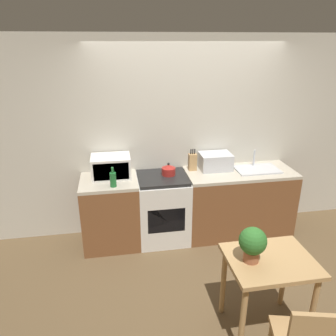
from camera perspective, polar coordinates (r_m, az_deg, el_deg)
name	(u,v)px	position (r m, az deg, el deg)	size (l,w,h in m)	color
ground_plane	(206,275)	(3.97, 6.65, -18.06)	(16.00, 16.00, 0.00)	brown
wall_back	(185,137)	(4.40, 3.05, 5.36)	(10.00, 0.06, 2.60)	beige
counter_left_run	(111,212)	(4.31, -9.93, -7.58)	(0.70, 0.62, 0.90)	brown
counter_right_run	(238,202)	(4.60, 12.06, -5.75)	(1.44, 0.62, 0.90)	brown
stove_range	(163,208)	(4.34, -0.93, -6.99)	(0.65, 0.62, 0.90)	silver
kettle	(169,170)	(4.17, 0.09, -0.30)	(0.18, 0.18, 0.16)	maroon
microwave	(111,167)	(4.15, -9.89, 0.24)	(0.48, 0.36, 0.27)	silver
bottle	(113,179)	(3.89, -9.55, -1.94)	(0.08, 0.08, 0.24)	#1E662D
knife_block	(193,162)	(4.32, 4.29, 1.08)	(0.10, 0.08, 0.29)	tan
toaster_oven	(215,161)	(4.39, 8.25, 1.14)	(0.41, 0.30, 0.22)	silver
sink_basin	(257,169)	(4.51, 15.23, -0.15)	(0.57, 0.36, 0.24)	silver
dining_table	(269,271)	(3.12, 17.18, -16.80)	(0.74, 0.60, 0.77)	tan
potted_plant	(253,243)	(2.87, 14.52, -12.49)	(0.23, 0.23, 0.31)	#9E5B3D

